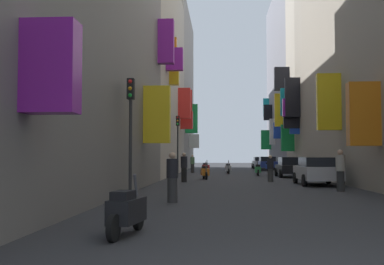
% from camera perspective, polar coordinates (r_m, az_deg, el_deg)
% --- Properties ---
extents(ground_plane, '(140.00, 140.00, 0.00)m').
position_cam_1_polar(ground_plane, '(33.54, 5.82, -5.43)').
color(ground_plane, '#2D2D30').
extents(building_left_mid_a, '(7.14, 18.57, 16.26)m').
position_cam_1_polar(building_left_mid_a, '(38.64, -6.52, 7.01)').
color(building_left_mid_a, '#B2A899').
rests_on(building_left_mid_a, ground).
extents(building_left_mid_b, '(7.28, 16.71, 18.53)m').
position_cam_1_polar(building_left_mid_b, '(56.05, -3.38, 5.08)').
color(building_left_mid_b, gray).
rests_on(building_left_mid_b, ground).
extents(building_right_mid_b, '(7.37, 3.53, 18.95)m').
position_cam_1_polar(building_right_mid_b, '(40.00, 17.05, 8.67)').
color(building_right_mid_b, '#9E9384').
rests_on(building_right_mid_b, ground).
extents(building_right_mid_c, '(7.34, 5.32, 21.01)m').
position_cam_1_polar(building_right_mid_c, '(44.45, 15.70, 8.87)').
color(building_right_mid_c, '#B2A899').
rests_on(building_right_mid_c, ground).
extents(building_right_far, '(7.23, 18.30, 20.61)m').
position_cam_1_polar(building_right_far, '(55.83, 13.14, 6.25)').
color(building_right_far, gray).
rests_on(building_right_far, ground).
extents(parked_car_silver, '(1.96, 4.21, 1.42)m').
position_cam_1_polar(parked_car_silver, '(24.93, 15.02, -4.48)').
color(parked_car_silver, '#B7B7BC').
rests_on(parked_car_silver, ground).
extents(parked_car_black, '(1.86, 4.00, 1.42)m').
position_cam_1_polar(parked_car_black, '(34.00, 11.90, -4.09)').
color(parked_car_black, black).
rests_on(parked_car_black, ground).
extents(parked_car_white, '(2.03, 4.31, 1.38)m').
position_cam_1_polar(parked_car_white, '(56.02, 8.43, -3.63)').
color(parked_car_white, white).
rests_on(parked_car_white, ground).
extents(parked_car_blue, '(1.94, 4.34, 1.43)m').
position_cam_1_polar(parked_car_blue, '(50.55, 9.15, -3.69)').
color(parked_car_blue, navy).
rests_on(parked_car_blue, ground).
extents(scooter_red, '(0.72, 1.87, 1.13)m').
position_cam_1_polar(scooter_red, '(43.02, 1.69, -4.26)').
color(scooter_red, red).
rests_on(scooter_red, ground).
extents(scooter_green, '(0.48, 1.85, 1.13)m').
position_cam_1_polar(scooter_green, '(35.83, 8.03, -4.51)').
color(scooter_green, '#287F3D').
rests_on(scooter_green, ground).
extents(scooter_blue, '(0.55, 1.90, 1.13)m').
position_cam_1_polar(scooter_blue, '(46.79, 9.22, -4.12)').
color(scooter_blue, '#2D4CAD').
rests_on(scooter_blue, ground).
extents(scooter_black, '(0.59, 1.85, 1.13)m').
position_cam_1_polar(scooter_black, '(8.95, -7.99, -9.45)').
color(scooter_black, black).
rests_on(scooter_black, ground).
extents(scooter_orange, '(0.60, 1.90, 1.13)m').
position_cam_1_polar(scooter_orange, '(30.28, 1.60, -4.84)').
color(scooter_orange, orange).
rests_on(scooter_orange, ground).
extents(scooter_silver, '(0.50, 1.97, 1.13)m').
position_cam_1_polar(scooter_silver, '(39.76, 4.43, -4.37)').
color(scooter_silver, '#ADADB2').
rests_on(scooter_silver, ground).
extents(pedestrian_crossing, '(0.49, 0.49, 1.61)m').
position_cam_1_polar(pedestrian_crossing, '(41.56, 0.06, -3.85)').
color(pedestrian_crossing, '#282828').
rests_on(pedestrian_crossing, ground).
extents(pedestrian_near_left, '(0.51, 0.51, 1.76)m').
position_cam_1_polar(pedestrian_near_left, '(20.74, 17.65, -4.44)').
color(pedestrian_near_left, '#2E2E2E').
rests_on(pedestrian_near_left, ground).
extents(pedestrian_near_right, '(0.52, 0.52, 1.69)m').
position_cam_1_polar(pedestrian_near_right, '(26.75, -0.98, -4.28)').
color(pedestrian_near_right, black).
rests_on(pedestrian_near_right, ground).
extents(pedestrian_mid_street, '(0.49, 0.49, 1.54)m').
position_cam_1_polar(pedestrian_mid_street, '(27.57, 9.55, -4.36)').
color(pedestrian_mid_street, '#363636').
rests_on(pedestrian_mid_street, ground).
extents(pedestrian_far_away, '(0.51, 0.51, 1.61)m').
position_cam_1_polar(pedestrian_far_away, '(15.11, -2.42, -5.50)').
color(pedestrian_far_away, '#333333').
rests_on(pedestrian_far_away, ground).
extents(traffic_light_near_corner, '(0.26, 0.34, 4.55)m').
position_cam_1_polar(traffic_light_near_corner, '(35.59, -1.75, -0.33)').
color(traffic_light_near_corner, '#2D2D2D').
rests_on(traffic_light_near_corner, ground).
extents(traffic_light_far_corner, '(0.26, 0.34, 4.28)m').
position_cam_1_polar(traffic_light_far_corner, '(16.93, -7.50, 1.97)').
color(traffic_light_far_corner, '#2D2D2D').
rests_on(traffic_light_far_corner, ground).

